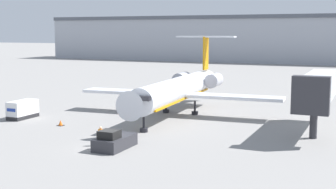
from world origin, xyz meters
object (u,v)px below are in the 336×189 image
traffic_cone_left (61,123)px  jet_bridge (318,88)px  pushback_tug (115,141)px  airplane_main (179,89)px  worker_near_tug (101,136)px  luggage_cart (23,109)px

traffic_cone_left → jet_bridge: bearing=16.4°
jet_bridge → pushback_tug: bearing=-137.9°
airplane_main → traffic_cone_left: bearing=-128.1°
worker_near_tug → jet_bridge: size_ratio=0.12×
pushback_tug → luggage_cart: 18.73m
luggage_cart → traffic_cone_left: luggage_cart is taller
airplane_main → luggage_cart: size_ratio=7.13×
luggage_cart → worker_near_tug: bearing=-26.5°
pushback_tug → luggage_cart: bearing=154.6°
pushback_tug → traffic_cone_left: 12.06m
pushback_tug → jet_bridge: bearing=42.1°
airplane_main → pushback_tug: size_ratio=6.30×
airplane_main → pushback_tug: 18.01m
luggage_cart → jet_bridge: size_ratio=0.27×
traffic_cone_left → luggage_cart: bearing=165.0°
worker_near_tug → jet_bridge: (16.87, 13.38, 3.55)m
airplane_main → pushback_tug: airplane_main is taller
jet_bridge → traffic_cone_left: bearing=-163.6°
luggage_cart → airplane_main: bearing=31.9°
luggage_cart → jet_bridge: (32.16, 5.75, 3.42)m
worker_near_tug → jet_bridge: 21.83m
traffic_cone_left → jet_bridge: size_ratio=0.05×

